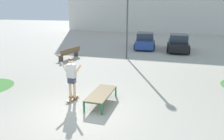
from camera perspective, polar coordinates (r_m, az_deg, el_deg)
The scene contains 8 objects.
ground_plane at distance 8.14m, azimuth -8.27°, elevation -11.09°, with size 120.00×120.00×0.00m, color #B2AA9E.
skate_box at distance 8.60m, azimuth -2.92°, elevation -6.39°, with size 0.77×1.90×0.46m.
skateboard at distance 9.17m, azimuth -10.47°, elevation -7.46°, with size 0.26×0.81×0.09m.
skater at distance 8.83m, azimuth -10.79°, elevation -1.51°, with size 1.00×0.31×1.69m.
car_blue at distance 21.33m, azimuth 8.84°, elevation 7.69°, with size 2.27×4.36×1.50m.
car_black at distance 20.52m, azimuth 17.33°, elevation 6.84°, with size 2.02×4.25×1.50m.
park_bench at distance 16.79m, azimuth -11.40°, elevation 4.52°, with size 0.81×2.44×0.83m.
light_post at distance 16.34m, azimuth 4.18°, elevation 16.41°, with size 0.36×0.36×5.83m.
Camera 1 is at (3.18, -6.53, 3.67)m, focal length 34.09 mm.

